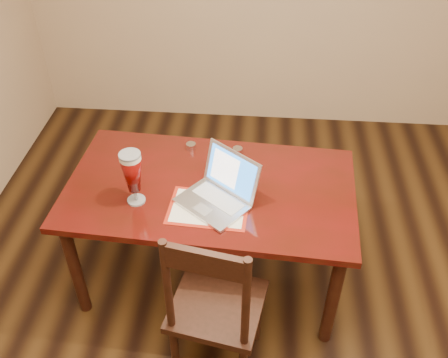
{
  "coord_description": "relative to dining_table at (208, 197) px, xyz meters",
  "views": [
    {
      "loc": [
        -0.25,
        -1.57,
        2.6
      ],
      "look_at": [
        -0.43,
        0.51,
        0.86
      ],
      "focal_mm": 40.0,
      "sensor_mm": 36.0,
      "label": 1
    }
  ],
  "objects": [
    {
      "name": "dining_table",
      "position": [
        0.0,
        0.0,
        0.0
      ],
      "size": [
        1.68,
        1.01,
        1.08
      ],
      "rotation": [
        0.0,
        0.0,
        -0.06
      ],
      "color": "#4D0B0A",
      "rests_on": "ground"
    },
    {
      "name": "dining_chair",
      "position": [
        0.1,
        -0.62,
        -0.18
      ],
      "size": [
        0.53,
        0.51,
        1.07
      ],
      "rotation": [
        0.0,
        0.0,
        -0.19
      ],
      "color": "black",
      "rests_on": "ground"
    },
    {
      "name": "ground",
      "position": [
        0.52,
        -0.54,
        -0.68
      ],
      "size": [
        5.0,
        5.0,
        0.0
      ],
      "primitive_type": "plane",
      "color": "black",
      "rests_on": "ground"
    },
    {
      "name": "room_shell",
      "position": [
        0.52,
        -0.54,
        1.08
      ],
      "size": [
        4.51,
        5.01,
        2.71
      ],
      "color": "#CDAD88",
      "rests_on": "ground"
    }
  ]
}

